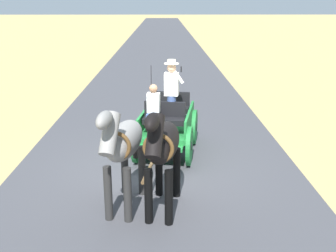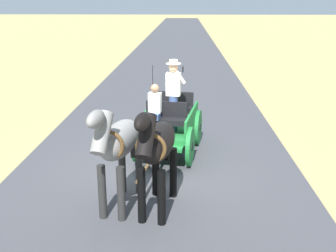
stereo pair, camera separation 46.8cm
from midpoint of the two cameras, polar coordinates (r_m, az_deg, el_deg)
name	(u,v)px [view 1 (the left image)]	position (r m, az deg, el deg)	size (l,w,h in m)	color
ground_plane	(157,165)	(9.86, -2.94, -5.57)	(200.00, 200.00, 0.00)	tan
road_surface	(157,165)	(9.86, -2.94, -5.55)	(6.80, 160.00, 0.01)	#424247
horse_drawn_carriage	(167,123)	(10.33, -1.44, 0.36)	(1.77, 4.51, 2.50)	#1E7233
horse_near_side	(162,146)	(7.28, -2.65, -2.93)	(0.81, 2.15, 2.21)	black
horse_off_side	(123,144)	(7.45, -8.20, -2.62)	(0.84, 2.15, 2.21)	gray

